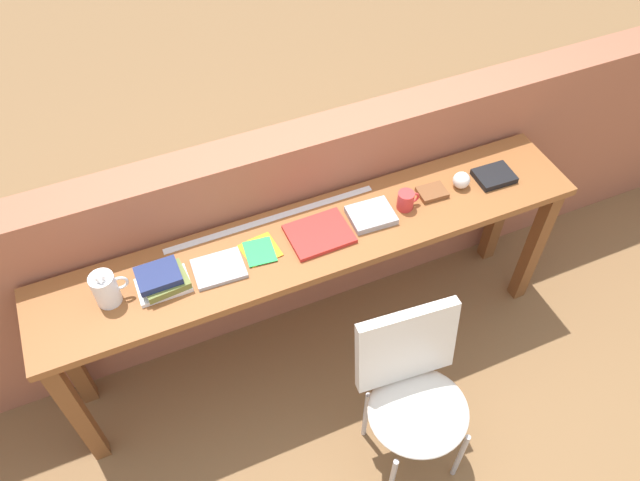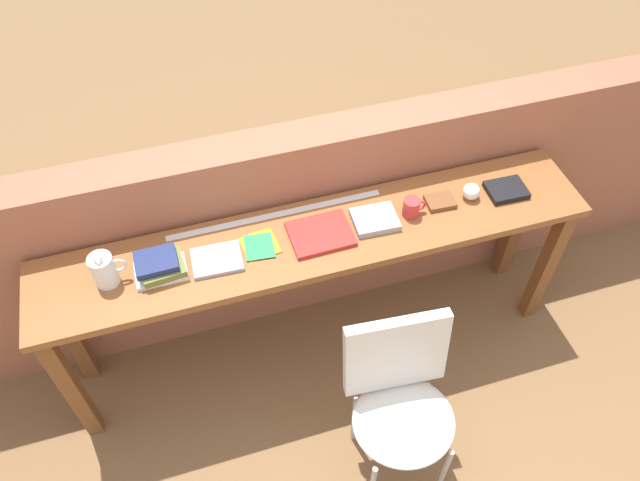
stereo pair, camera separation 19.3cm
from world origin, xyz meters
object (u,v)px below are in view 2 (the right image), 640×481
at_px(pitcher_white, 104,270).
at_px(book_stack_leftmost, 160,266).
at_px(chair_white_moulded, 401,398).
at_px(leather_journal_brown, 440,202).
at_px(book_open_centre, 320,234).
at_px(magazine_cycling, 217,260).
at_px(pamphlet_pile_colourful, 260,245).
at_px(sports_ball_small, 471,191).
at_px(book_repair_rightmost, 506,190).
at_px(mug, 412,207).

distance_m(pitcher_white, book_stack_leftmost, 0.22).
bearing_deg(chair_white_moulded, leather_journal_brown, 58.11).
relative_size(pitcher_white, book_open_centre, 0.68).
bearing_deg(chair_white_moulded, magazine_cycling, 132.69).
bearing_deg(magazine_cycling, chair_white_moulded, -44.73).
distance_m(pitcher_white, leather_journal_brown, 1.50).
distance_m(pamphlet_pile_colourful, sports_ball_small, 1.00).
xyz_separation_m(leather_journal_brown, book_repair_rightmost, (0.32, -0.02, 0.00)).
relative_size(chair_white_moulded, sports_ball_small, 11.10).
bearing_deg(leather_journal_brown, pamphlet_pile_colourful, -176.57).
distance_m(mug, book_repair_rightmost, 0.48).
bearing_deg(magazine_cycling, book_open_centre, 3.82).
height_order(pitcher_white, book_stack_leftmost, pitcher_white).
bearing_deg(book_stack_leftmost, magazine_cycling, -2.07).
distance_m(pamphlet_pile_colourful, book_open_centre, 0.27).
relative_size(magazine_cycling, sports_ball_small, 2.63).
distance_m(leather_journal_brown, sports_ball_small, 0.15).
bearing_deg(book_repair_rightmost, chair_white_moulded, -136.42).
bearing_deg(sports_ball_small, pamphlet_pile_colourful, -179.95).
distance_m(pamphlet_pile_colourful, mug, 0.70).
bearing_deg(magazine_cycling, leather_journal_brown, 4.63).
height_order(mug, leather_journal_brown, mug).
xyz_separation_m(book_stack_leftmost, pamphlet_pile_colourful, (0.43, 0.02, -0.04)).
height_order(chair_white_moulded, pitcher_white, pitcher_white).
bearing_deg(book_open_centre, chair_white_moulded, -78.73).
bearing_deg(sports_ball_small, magazine_cycling, -178.52).
height_order(book_stack_leftmost, book_repair_rightmost, book_stack_leftmost).
bearing_deg(pamphlet_pile_colourful, pitcher_white, -179.58).
xyz_separation_m(chair_white_moulded, sports_ball_small, (0.58, 0.69, 0.39)).
relative_size(magazine_cycling, leather_journal_brown, 1.62).
distance_m(pamphlet_pile_colourful, book_repair_rightmost, 1.18).
relative_size(pitcher_white, book_stack_leftmost, 0.86).
bearing_deg(mug, magazine_cycling, -179.15).
bearing_deg(sports_ball_small, book_repair_rightmost, -5.47).
bearing_deg(book_repair_rightmost, pitcher_white, -178.44).
bearing_deg(book_stack_leftmost, book_repair_rightmost, 0.20).
height_order(sports_ball_small, book_repair_rightmost, sports_ball_small).
distance_m(magazine_cycling, mug, 0.89).
xyz_separation_m(sports_ball_small, book_repair_rightmost, (0.18, -0.02, -0.03)).
height_order(pamphlet_pile_colourful, sports_ball_small, sports_ball_small).
distance_m(pitcher_white, magazine_cycling, 0.45).
relative_size(chair_white_moulded, book_stack_leftmost, 4.17).
bearing_deg(pamphlet_pile_colourful, book_stack_leftmost, -177.12).
height_order(pamphlet_pile_colourful, book_repair_rightmost, book_repair_rightmost).
distance_m(pitcher_white, pamphlet_pile_colourful, 0.65).
height_order(book_stack_leftmost, pamphlet_pile_colourful, book_stack_leftmost).
distance_m(pitcher_white, sports_ball_small, 1.64).
height_order(chair_white_moulded, book_repair_rightmost, book_repair_rightmost).
distance_m(chair_white_moulded, mug, 0.83).
distance_m(book_open_centre, leather_journal_brown, 0.58).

